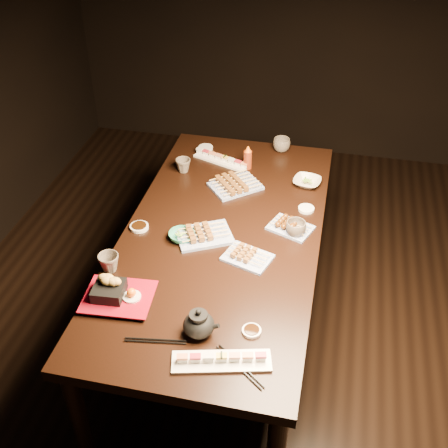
{
  "coord_description": "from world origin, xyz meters",
  "views": [
    {
      "loc": [
        0.08,
        -1.69,
        2.35
      ],
      "look_at": [
        -0.37,
        0.34,
        0.77
      ],
      "focal_mm": 45.0,
      "sensor_mm": 36.0,
      "label": 1
    }
  ],
  "objects_px": {
    "sushi_platter_near": "(222,359)",
    "teacup_far_left": "(183,165)",
    "teacup_near_left": "(109,263)",
    "dining_table": "(222,292)",
    "tempura_tray": "(118,291)",
    "yakitori_plate_right": "(248,254)",
    "teacup_mid_right": "(296,228)",
    "yakitori_plate_center": "(204,232)",
    "yakitori_plate_left": "(235,182)",
    "edamame_bowl_green": "(182,236)",
    "edamame_bowl_cream": "(307,182)",
    "condiment_bottle": "(248,157)",
    "sushi_platter_far": "(222,158)",
    "teacup_far_right": "(282,145)",
    "teapot": "(199,322)"
  },
  "relations": [
    {
      "from": "teacup_far_left",
      "to": "condiment_bottle",
      "type": "relative_size",
      "value": 0.59
    },
    {
      "from": "yakitori_plate_left",
      "to": "teacup_near_left",
      "type": "xyz_separation_m",
      "value": [
        -0.39,
        -0.74,
        0.01
      ]
    },
    {
      "from": "edamame_bowl_cream",
      "to": "sushi_platter_near",
      "type": "bearing_deg",
      "value": -98.42
    },
    {
      "from": "teacup_mid_right",
      "to": "teacup_far_right",
      "type": "bearing_deg",
      "value": 102.53
    },
    {
      "from": "sushi_platter_near",
      "to": "sushi_platter_far",
      "type": "bearing_deg",
      "value": 88.64
    },
    {
      "from": "edamame_bowl_green",
      "to": "teacup_far_left",
      "type": "xyz_separation_m",
      "value": [
        -0.15,
        0.57,
        0.02
      ]
    },
    {
      "from": "yakitori_plate_center",
      "to": "yakitori_plate_left",
      "type": "height_order",
      "value": "same"
    },
    {
      "from": "dining_table",
      "to": "edamame_bowl_green",
      "type": "xyz_separation_m",
      "value": [
        -0.17,
        -0.08,
        0.39
      ]
    },
    {
      "from": "teacup_near_left",
      "to": "condiment_bottle",
      "type": "relative_size",
      "value": 0.65
    },
    {
      "from": "yakitori_plate_center",
      "to": "tempura_tray",
      "type": "height_order",
      "value": "tempura_tray"
    },
    {
      "from": "teacup_near_left",
      "to": "condiment_bottle",
      "type": "xyz_separation_m",
      "value": [
        0.42,
        0.95,
        0.03
      ]
    },
    {
      "from": "teacup_mid_right",
      "to": "teacup_far_right",
      "type": "distance_m",
      "value": 0.78
    },
    {
      "from": "yakitori_plate_center",
      "to": "yakitori_plate_left",
      "type": "distance_m",
      "value": 0.44
    },
    {
      "from": "yakitori_plate_center",
      "to": "teacup_near_left",
      "type": "bearing_deg",
      "value": -165.61
    },
    {
      "from": "condiment_bottle",
      "to": "edamame_bowl_cream",
      "type": "bearing_deg",
      "value": -16.69
    },
    {
      "from": "yakitori_plate_left",
      "to": "edamame_bowl_cream",
      "type": "height_order",
      "value": "yakitori_plate_left"
    },
    {
      "from": "sushi_platter_far",
      "to": "teacup_far_left",
      "type": "relative_size",
      "value": 3.99
    },
    {
      "from": "sushi_platter_near",
      "to": "teacup_far_left",
      "type": "xyz_separation_m",
      "value": [
        -0.48,
        1.21,
        0.02
      ]
    },
    {
      "from": "sushi_platter_far",
      "to": "teacup_far_right",
      "type": "relative_size",
      "value": 3.31
    },
    {
      "from": "dining_table",
      "to": "yakitori_plate_left",
      "type": "height_order",
      "value": "yakitori_plate_left"
    },
    {
      "from": "dining_table",
      "to": "sushi_platter_near",
      "type": "bearing_deg",
      "value": -72.18
    },
    {
      "from": "yakitori_plate_right",
      "to": "yakitori_plate_left",
      "type": "xyz_separation_m",
      "value": [
        -0.16,
        0.54,
        0.01
      ]
    },
    {
      "from": "yakitori_plate_center",
      "to": "teacup_mid_right",
      "type": "distance_m",
      "value": 0.42
    },
    {
      "from": "tempura_tray",
      "to": "teacup_far_right",
      "type": "bearing_deg",
      "value": 66.01
    },
    {
      "from": "yakitori_plate_right",
      "to": "teacup_near_left",
      "type": "distance_m",
      "value": 0.59
    },
    {
      "from": "teacup_far_right",
      "to": "yakitori_plate_right",
      "type": "bearing_deg",
      "value": -90.95
    },
    {
      "from": "sushi_platter_near",
      "to": "yakitori_plate_right",
      "type": "height_order",
      "value": "yakitori_plate_right"
    },
    {
      "from": "teacup_near_left",
      "to": "teapot",
      "type": "height_order",
      "value": "teapot"
    },
    {
      "from": "teacup_far_right",
      "to": "yakitori_plate_center",
      "type": "bearing_deg",
      "value": -105.38
    },
    {
      "from": "sushi_platter_near",
      "to": "yakitori_plate_center",
      "type": "bearing_deg",
      "value": 94.99
    },
    {
      "from": "yakitori_plate_right",
      "to": "tempura_tray",
      "type": "relative_size",
      "value": 0.73
    },
    {
      "from": "yakitori_plate_center",
      "to": "teacup_near_left",
      "type": "relative_size",
      "value": 2.78
    },
    {
      "from": "yakitori_plate_center",
      "to": "condiment_bottle",
      "type": "distance_m",
      "value": 0.65
    },
    {
      "from": "sushi_platter_near",
      "to": "teacup_near_left",
      "type": "height_order",
      "value": "teacup_near_left"
    },
    {
      "from": "yakitori_plate_center",
      "to": "condiment_bottle",
      "type": "height_order",
      "value": "condiment_bottle"
    },
    {
      "from": "dining_table",
      "to": "tempura_tray",
      "type": "relative_size",
      "value": 6.56
    },
    {
      "from": "teacup_near_left",
      "to": "sushi_platter_far",
      "type": "bearing_deg",
      "value": 74.72
    },
    {
      "from": "edamame_bowl_green",
      "to": "edamame_bowl_cream",
      "type": "distance_m",
      "value": 0.77
    },
    {
      "from": "yakitori_plate_center",
      "to": "teacup_far_left",
      "type": "bearing_deg",
      "value": 87.15
    },
    {
      "from": "teacup_far_left",
      "to": "teacup_mid_right",
      "type": "bearing_deg",
      "value": -32.85
    },
    {
      "from": "dining_table",
      "to": "condiment_bottle",
      "type": "distance_m",
      "value": 0.74
    },
    {
      "from": "teacup_far_right",
      "to": "condiment_bottle",
      "type": "distance_m",
      "value": 0.27
    },
    {
      "from": "dining_table",
      "to": "condiment_bottle",
      "type": "relative_size",
      "value": 13.11
    },
    {
      "from": "yakitori_plate_center",
      "to": "teacup_near_left",
      "type": "distance_m",
      "value": 0.46
    },
    {
      "from": "yakitori_plate_right",
      "to": "yakitori_plate_left",
      "type": "height_order",
      "value": "yakitori_plate_left"
    },
    {
      "from": "teacup_far_right",
      "to": "tempura_tray",
      "type": "bearing_deg",
      "value": -109.55
    },
    {
      "from": "yakitori_plate_right",
      "to": "teacup_mid_right",
      "type": "bearing_deg",
      "value": 67.42
    },
    {
      "from": "dining_table",
      "to": "yakitori_plate_left",
      "type": "distance_m",
      "value": 0.57
    },
    {
      "from": "yakitori_plate_right",
      "to": "teacup_far_left",
      "type": "bearing_deg",
      "value": 144.68
    },
    {
      "from": "yakitori_plate_center",
      "to": "tempura_tray",
      "type": "bearing_deg",
      "value": -144.63
    }
  ]
}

